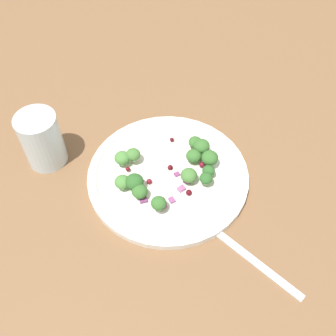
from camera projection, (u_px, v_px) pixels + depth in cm
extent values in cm
cube|color=brown|center=(155.00, 174.00, 70.34)|extent=(180.00, 180.00, 2.00)
cylinder|color=white|center=(168.00, 176.00, 68.15)|extent=(27.33, 27.33, 1.20)
torus|color=white|center=(168.00, 173.00, 67.68)|extent=(26.15, 26.15, 1.00)
cylinder|color=white|center=(168.00, 173.00, 67.60)|extent=(15.85, 15.85, 0.20)
cylinder|color=#8EB77A|center=(208.00, 173.00, 66.93)|extent=(0.79, 0.79, 0.79)
ellipsoid|color=#2D6028|center=(209.00, 170.00, 66.19)|extent=(2.10, 2.10, 1.58)
cylinder|color=#8EB77A|center=(201.00, 151.00, 69.15)|extent=(1.05, 1.05, 1.05)
ellipsoid|color=#386B2D|center=(202.00, 146.00, 68.16)|extent=(2.79, 2.79, 2.10)
cylinder|color=#9EC684|center=(159.00, 207.00, 62.29)|extent=(0.92, 0.92, 0.92)
ellipsoid|color=#386B2D|center=(159.00, 203.00, 61.42)|extent=(2.46, 2.46, 1.84)
cylinder|color=#9EC684|center=(134.00, 159.00, 68.29)|extent=(0.92, 0.92, 0.92)
ellipsoid|color=#477A38|center=(133.00, 154.00, 67.42)|extent=(2.46, 2.46, 1.84)
cylinder|color=#8EB77A|center=(189.00, 180.00, 66.00)|extent=(1.02, 1.02, 1.02)
ellipsoid|color=#477A38|center=(189.00, 175.00, 65.03)|extent=(2.73, 2.73, 2.05)
cylinder|color=#ADD18E|center=(209.00, 163.00, 68.21)|extent=(1.08, 1.08, 1.08)
ellipsoid|color=#386B2D|center=(210.00, 158.00, 67.19)|extent=(2.88, 2.88, 2.16)
cylinder|color=#ADD18E|center=(123.00, 186.00, 65.42)|extent=(0.97, 0.97, 0.97)
ellipsoid|color=#4C843D|center=(122.00, 182.00, 64.50)|extent=(2.58, 2.58, 1.94)
cylinder|color=#8EB77A|center=(195.00, 146.00, 70.52)|extent=(0.89, 0.89, 0.89)
ellipsoid|color=#386B2D|center=(195.00, 142.00, 69.68)|extent=(2.37, 2.37, 1.78)
cylinder|color=#8EB77A|center=(123.00, 162.00, 68.21)|extent=(1.00, 1.00, 1.00)
ellipsoid|color=#4C843D|center=(122.00, 158.00, 67.27)|extent=(2.66, 2.66, 1.99)
cylinder|color=#9EC684|center=(193.00, 160.00, 68.80)|extent=(0.99, 0.99, 0.99)
ellipsoid|color=#386B2D|center=(194.00, 156.00, 67.86)|extent=(2.64, 2.64, 1.98)
cylinder|color=#ADD18E|center=(135.00, 186.00, 64.99)|extent=(1.11, 1.11, 1.11)
ellipsoid|color=#2D6028|center=(135.00, 182.00, 63.94)|extent=(2.96, 2.96, 2.22)
cylinder|color=#8EB77A|center=(206.00, 182.00, 65.38)|extent=(0.81, 0.81, 0.81)
ellipsoid|color=#2D6028|center=(206.00, 178.00, 64.62)|extent=(2.15, 2.15, 1.61)
cylinder|color=#9EC684|center=(140.00, 195.00, 64.10)|extent=(0.96, 0.96, 0.96)
ellipsoid|color=#386B2D|center=(140.00, 191.00, 63.19)|extent=(2.56, 2.56, 1.92)
sphere|color=maroon|center=(128.00, 169.00, 67.17)|extent=(0.78, 0.78, 0.78)
sphere|color=#4C0A14|center=(172.00, 140.00, 71.46)|extent=(0.74, 0.74, 0.74)
sphere|color=maroon|center=(202.00, 165.00, 67.76)|extent=(0.99, 0.99, 0.99)
sphere|color=#4C0A14|center=(171.00, 166.00, 68.09)|extent=(0.93, 0.93, 0.93)
sphere|color=maroon|center=(151.00, 182.00, 65.79)|extent=(0.91, 0.91, 0.91)
sphere|color=#4C0A14|center=(189.00, 193.00, 64.54)|extent=(0.98, 0.98, 0.98)
cube|color=#A35B93|center=(181.00, 189.00, 65.19)|extent=(1.51, 1.53, 0.37)
cube|color=#843D75|center=(187.00, 180.00, 65.98)|extent=(1.22, 1.24, 0.51)
cube|color=#843D75|center=(177.00, 175.00, 67.18)|extent=(1.22, 1.21, 0.52)
cube|color=#843D75|center=(146.00, 200.00, 63.65)|extent=(1.49, 1.41, 0.43)
cube|color=#934C84|center=(172.00, 200.00, 63.80)|extent=(1.29, 1.30, 0.40)
cube|color=#843D75|center=(163.00, 205.00, 62.93)|extent=(1.51, 1.22, 0.58)
cube|color=silver|center=(259.00, 264.00, 58.58)|extent=(13.63, 8.45, 0.50)
cube|color=silver|center=(210.00, 226.00, 62.48)|extent=(4.32, 3.87, 0.50)
cylinder|color=silver|center=(42.00, 140.00, 67.28)|extent=(6.89, 6.89, 10.01)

